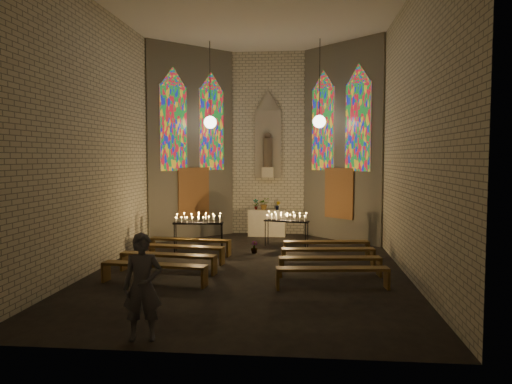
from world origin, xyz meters
TOP-DOWN VIEW (x-y plane):
  - floor at (0.00, 0.00)m, footprint 12.00×12.00m
  - room at (-0.00, 3.37)m, footprint 8.22×12.43m
  - altar at (0.00, 5.45)m, footprint 1.40×0.60m
  - flower_vase_left at (-0.42, 5.40)m, footprint 0.26×0.22m
  - flower_vase_center at (-0.11, 5.45)m, footprint 0.47×0.43m
  - flower_vase_right at (0.41, 5.38)m, footprint 0.21×0.18m
  - aisle_flower_pot at (-0.12, 1.97)m, footprint 0.27×0.27m
  - votive_stand_left at (-1.91, 2.08)m, footprint 1.60×0.49m
  - votive_stand_right at (0.82, 3.24)m, footprint 1.53×0.74m
  - pew_left_0 at (-2.07, 1.58)m, footprint 2.57×0.66m
  - pew_right_0 at (2.07, 1.58)m, footprint 2.57×0.66m
  - pew_left_1 at (-2.07, 0.38)m, footprint 2.57×0.66m
  - pew_right_1 at (2.07, 0.38)m, footprint 2.57×0.66m
  - pew_left_2 at (-2.07, -0.82)m, footprint 2.57×0.66m
  - pew_right_2 at (2.07, -0.82)m, footprint 2.57×0.66m
  - pew_left_3 at (-2.07, -2.02)m, footprint 2.57×0.66m
  - pew_right_3 at (2.07, -2.02)m, footprint 2.57×0.66m
  - visitor at (-1.17, -5.50)m, footprint 0.70×0.52m

SIDE VIEW (x-z plane):
  - floor at x=0.00m, z-range 0.00..0.00m
  - aisle_flower_pot at x=-0.12m, z-range 0.00..0.38m
  - pew_left_0 at x=-2.07m, z-range 0.15..0.64m
  - pew_right_0 at x=2.07m, z-range 0.15..0.64m
  - pew_left_1 at x=-2.07m, z-range 0.15..0.64m
  - pew_right_1 at x=2.07m, z-range 0.15..0.64m
  - pew_left_2 at x=-2.07m, z-range 0.15..0.64m
  - pew_right_2 at x=2.07m, z-range 0.15..0.64m
  - pew_left_3 at x=-2.07m, z-range 0.15..0.64m
  - pew_right_3 at x=2.07m, z-range 0.15..0.64m
  - altar at x=0.00m, z-range 0.00..1.00m
  - visitor at x=-1.17m, z-range 0.00..1.75m
  - votive_stand_right at x=0.82m, z-range 0.39..1.48m
  - votive_stand_left at x=-1.91m, z-range 0.41..1.57m
  - flower_vase_right at x=0.41m, z-range 1.00..1.34m
  - flower_vase_left at x=-0.42m, z-range 1.00..1.42m
  - flower_vase_center at x=-0.11m, z-range 1.00..1.45m
  - room at x=0.00m, z-range 0.21..7.22m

